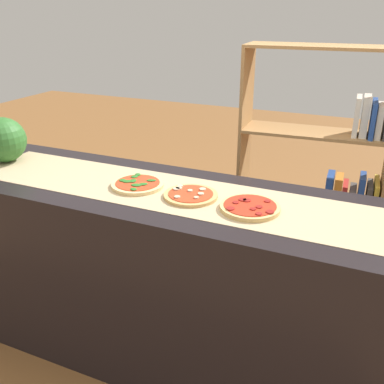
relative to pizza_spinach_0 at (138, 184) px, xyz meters
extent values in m
plane|color=brown|center=(0.28, 0.00, -0.96)|extent=(12.00, 12.00, 0.00)
cube|color=black|center=(0.28, 0.00, -0.48)|extent=(2.58, 0.66, 0.95)
cube|color=tan|center=(0.28, 0.00, -0.01)|extent=(2.28, 0.42, 0.00)
cylinder|color=#E5C17F|center=(0.00, 0.00, 0.00)|extent=(0.25, 0.25, 0.02)
cylinder|color=red|center=(0.00, 0.00, 0.01)|extent=(0.21, 0.21, 0.00)
ellipsoid|color=#286B23|center=(0.01, -0.04, 0.01)|extent=(0.06, 0.04, 0.00)
ellipsoid|color=#286B23|center=(0.03, -0.09, 0.01)|extent=(0.04, 0.04, 0.00)
ellipsoid|color=#286B23|center=(0.04, -0.01, 0.01)|extent=(0.05, 0.05, 0.00)
ellipsoid|color=#286B23|center=(-0.05, 0.08, 0.01)|extent=(0.05, 0.04, 0.00)
ellipsoid|color=#286B23|center=(0.05, 0.04, 0.01)|extent=(0.05, 0.04, 0.00)
ellipsoid|color=#286B23|center=(-0.05, 0.05, 0.01)|extent=(0.04, 0.05, 0.00)
ellipsoid|color=#286B23|center=(-0.03, 0.00, 0.01)|extent=(0.04, 0.05, 0.00)
ellipsoid|color=#286B23|center=(-0.05, -0.01, 0.01)|extent=(0.06, 0.05, 0.00)
ellipsoid|color=#286B23|center=(-0.08, -0.01, 0.01)|extent=(0.05, 0.05, 0.00)
cylinder|color=tan|center=(0.28, -0.02, 0.00)|extent=(0.24, 0.24, 0.01)
cylinder|color=red|center=(0.28, -0.02, 0.01)|extent=(0.20, 0.20, 0.00)
cylinder|color=#C6B28E|center=(0.21, 0.04, 0.01)|extent=(0.02, 0.02, 0.01)
cylinder|color=#C6B28E|center=(0.33, -0.01, 0.01)|extent=(0.03, 0.03, 0.01)
cylinder|color=#C6B28E|center=(0.20, -0.01, 0.01)|extent=(0.03, 0.03, 0.01)
cylinder|color=#C6B28E|center=(0.33, -0.05, 0.01)|extent=(0.02, 0.02, 0.01)
cylinder|color=#C6B28E|center=(0.25, -0.08, 0.01)|extent=(0.03, 0.03, 0.01)
cylinder|color=#C6B28E|center=(0.21, 0.01, 0.01)|extent=(0.03, 0.03, 0.01)
cylinder|color=#C6B28E|center=(0.27, 0.00, 0.01)|extent=(0.02, 0.02, 0.01)
cylinder|color=#C6B28E|center=(0.32, 0.04, 0.01)|extent=(0.03, 0.03, 0.01)
cylinder|color=#DBB26B|center=(0.56, -0.04, 0.00)|extent=(0.25, 0.25, 0.02)
cylinder|color=red|center=(0.56, -0.04, 0.01)|extent=(0.22, 0.22, 0.00)
cylinder|color=maroon|center=(0.62, 0.03, 0.01)|extent=(0.03, 0.03, 0.00)
cylinder|color=maroon|center=(0.59, -0.07, 0.01)|extent=(0.03, 0.03, 0.00)
cylinder|color=maroon|center=(0.50, -0.11, 0.01)|extent=(0.03, 0.03, 0.00)
cylinder|color=maroon|center=(0.52, 0.00, 0.01)|extent=(0.03, 0.03, 0.00)
cylinder|color=maroon|center=(0.54, 0.00, 0.01)|extent=(0.03, 0.03, 0.00)
cylinder|color=maroon|center=(0.50, -0.04, 0.01)|extent=(0.03, 0.03, 0.00)
cylinder|color=maroon|center=(0.66, -0.07, 0.01)|extent=(0.03, 0.03, 0.00)
cylinder|color=maroon|center=(0.62, -0.11, 0.01)|extent=(0.03, 0.03, 0.00)
cylinder|color=maroon|center=(0.60, -0.04, 0.01)|extent=(0.03, 0.03, 0.00)
sphere|color=#2D6628|center=(-0.85, 0.02, 0.11)|extent=(0.24, 0.24, 0.24)
cube|color=#A87A47|center=(1.08, 1.07, -0.19)|extent=(0.04, 0.29, 1.53)
cube|color=#A87A47|center=(0.21, 1.02, -0.19)|extent=(0.04, 0.29, 1.53)
cube|color=#A87A47|center=(0.64, 1.05, -0.95)|extent=(0.87, 0.34, 0.02)
cube|color=gold|center=(1.04, 1.07, -0.81)|extent=(0.05, 0.23, 0.26)
cube|color=#2D753D|center=(0.99, 1.07, -0.86)|extent=(0.06, 0.21, 0.17)
cube|color=gold|center=(0.94, 1.06, -0.81)|extent=(0.05, 0.17, 0.25)
cube|color=orange|center=(0.89, 1.06, -0.84)|extent=(0.05, 0.20, 0.20)
cube|color=silver|center=(0.84, 1.06, -0.83)|extent=(0.05, 0.20, 0.22)
cube|color=silver|center=(0.79, 1.05, -0.85)|extent=(0.04, 0.21, 0.18)
cube|color=#A87A47|center=(0.64, 1.05, -0.45)|extent=(0.87, 0.34, 0.02)
cube|color=gold|center=(1.04, 1.07, -0.32)|extent=(0.04, 0.25, 0.23)
cube|color=#47423D|center=(1.01, 1.07, -0.33)|extent=(0.04, 0.20, 0.21)
cube|color=#234799|center=(0.96, 1.06, -0.31)|extent=(0.05, 0.18, 0.26)
cube|color=#47423D|center=(0.91, 1.06, -0.35)|extent=(0.05, 0.20, 0.16)
cube|color=#B22823|center=(0.87, 1.06, -0.34)|extent=(0.04, 0.16, 0.19)
cube|color=orange|center=(0.82, 1.06, -0.32)|extent=(0.05, 0.16, 0.23)
cube|color=#234799|center=(0.77, 1.05, -0.32)|extent=(0.05, 0.18, 0.24)
cube|color=#A87A47|center=(0.64, 1.05, 0.06)|extent=(0.87, 0.34, 0.02)
cube|color=silver|center=(1.00, 1.07, 0.16)|extent=(0.04, 0.19, 0.19)
cube|color=#234799|center=(0.96, 1.06, 0.17)|extent=(0.04, 0.23, 0.21)
cube|color=silver|center=(0.92, 1.06, 0.19)|extent=(0.05, 0.16, 0.23)
cube|color=silver|center=(0.87, 1.06, 0.18)|extent=(0.04, 0.18, 0.23)
cube|color=#A87A47|center=(0.64, 1.05, 0.56)|extent=(0.87, 0.34, 0.02)
camera|label=1|loc=(1.02, -1.67, 0.79)|focal=41.33mm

